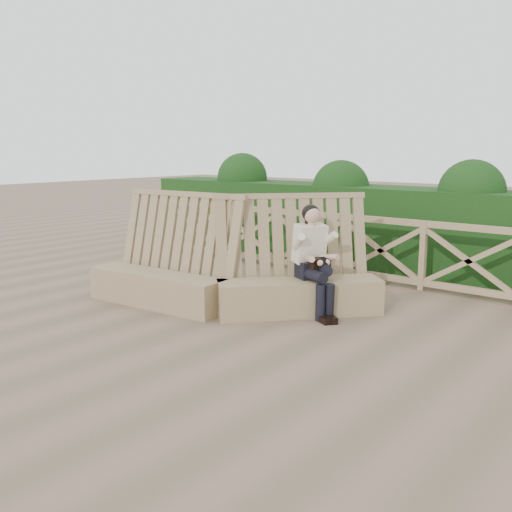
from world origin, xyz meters
The scene contains 5 objects.
ground centered at (0.00, 0.00, 0.00)m, with size 60.00×60.00×0.00m, color brown.
bench centered at (-0.96, 0.81, 0.40)m, with size 3.87×2.40×1.60m.
woman centered at (0.10, 1.36, 0.78)m, with size 0.90×0.71×1.47m.
guardrail centered at (0.00, 3.50, 0.55)m, with size 10.10×0.09×1.10m.
hedge centered at (0.00, 4.70, 0.75)m, with size 12.00×1.20×1.50m, color black.
Camera 1 is at (4.21, -4.92, 2.20)m, focal length 40.00 mm.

